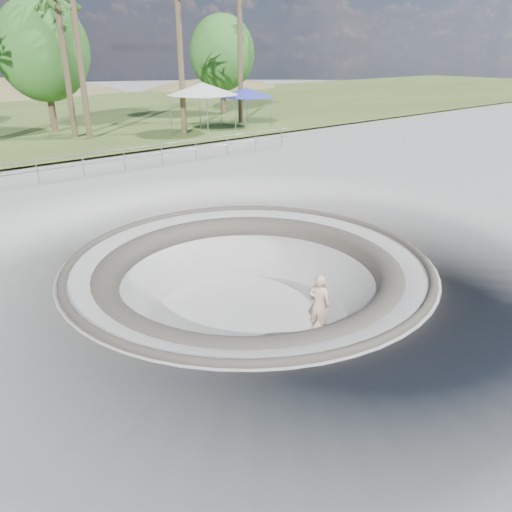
% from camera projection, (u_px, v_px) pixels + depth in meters
% --- Properties ---
extents(ground, '(180.00, 180.00, 0.00)m').
position_uv_depth(ground, '(248.00, 261.00, 14.12)').
color(ground, '#AAAAA5').
rests_on(ground, ground).
extents(skate_bowl, '(14.00, 14.00, 4.10)m').
position_uv_depth(skate_bowl, '(249.00, 317.00, 14.83)').
color(skate_bowl, '#AAAAA5').
rests_on(skate_bowl, ground).
extents(safety_railing, '(25.00, 0.06, 1.03)m').
position_uv_depth(safety_railing, '(83.00, 165.00, 22.44)').
color(safety_railing, gray).
rests_on(safety_railing, ground).
extents(skateboard, '(0.92, 0.30, 0.09)m').
position_uv_depth(skateboard, '(317.00, 332.00, 14.06)').
color(skateboard, olive).
rests_on(skateboard, ground).
extents(skater, '(0.64, 0.76, 1.76)m').
position_uv_depth(skater, '(319.00, 304.00, 13.71)').
color(skater, '#DAA98D').
rests_on(skater, skateboard).
extents(canopy_white, '(6.08, 6.08, 3.23)m').
position_uv_depth(canopy_white, '(203.00, 89.00, 32.19)').
color(canopy_white, gray).
rests_on(canopy_white, ground).
extents(canopy_blue, '(5.33, 5.33, 2.70)m').
position_uv_depth(canopy_blue, '(246.00, 93.00, 35.18)').
color(canopy_blue, gray).
rests_on(canopy_blue, ground).
extents(palm_d, '(2.60, 2.60, 9.23)m').
position_uv_depth(palm_d, '(57.00, 0.00, 28.86)').
color(palm_d, brown).
rests_on(palm_d, ground).
extents(bushy_tree_mid, '(5.88, 5.35, 8.49)m').
position_uv_depth(bushy_tree_mid, '(43.00, 50.00, 31.84)').
color(bushy_tree_mid, brown).
rests_on(bushy_tree_mid, ground).
extents(bushy_tree_right, '(5.56, 5.06, 8.03)m').
position_uv_depth(bushy_tree_right, '(222.00, 53.00, 41.49)').
color(bushy_tree_right, brown).
rests_on(bushy_tree_right, ground).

